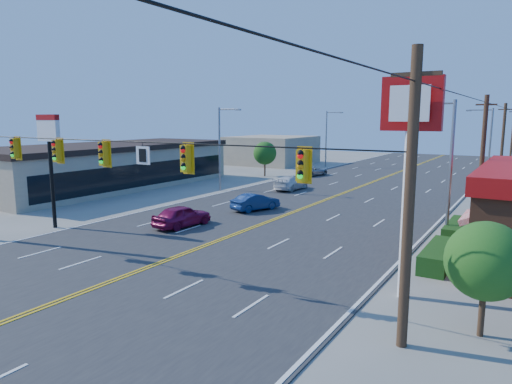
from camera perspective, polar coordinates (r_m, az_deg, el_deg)
The scene contains 21 objects.
ground at distance 21.47m, azimuth -15.66°, elevation -10.10°, with size 160.00×160.00×0.00m, color gray.
road at distance 37.47m, azimuth 7.35°, elevation -1.55°, with size 20.00×120.00×0.06m, color #2D2D30.
signal_span at distance 20.50m, azimuth -16.47°, elevation 2.99°, with size 24.32×0.34×9.00m.
kfc_pylon at distance 18.08m, azimuth 18.67°, elevation 5.79°, with size 2.20×0.36×8.50m.
strip_mall at distance 48.94m, azimuth -17.85°, elevation 3.22°, with size 10.40×26.40×4.40m.
pizza_hut_sign at distance 31.51m, azimuth -24.40°, elevation 5.13°, with size 1.90×0.30×6.85m.
streetlight_se at distance 28.03m, azimuth 22.78°, elevation 3.46°, with size 2.55×0.25×8.00m.
streetlight_ne at distance 51.83m, azimuth 27.01°, elevation 5.49°, with size 2.55×0.25×8.00m.
streetlight_sw at distance 44.07m, azimuth -4.38°, elevation 5.98°, with size 2.55×0.25×8.00m.
streetlight_nw at distance 66.85m, azimuth 8.93°, elevation 6.98°, with size 2.55×0.25×8.00m.
utility_pole_near at distance 31.85m, azimuth 26.38°, elevation 3.26°, with size 0.28×0.28×8.40m, color #47301E.
utility_pole_mid at distance 49.75m, azimuth 28.40°, elevation 4.91°, with size 0.28×0.28×8.40m, color #47301E.
utility_pole_far at distance 67.71m, azimuth 29.35°, elevation 5.68°, with size 0.28×0.28×8.40m, color #47301E.
tree_kfc_rear at distance 35.86m, azimuth 28.92°, elevation 1.59°, with size 2.94×2.94×4.41m.
tree_kfc_front at distance 16.25m, azimuth 26.81°, elevation -7.72°, with size 2.52×2.52×3.78m.
tree_west at distance 55.42m, azimuth 1.12°, elevation 4.87°, with size 2.80×2.80×4.20m.
bld_west_far at distance 71.05m, azimuth 2.00°, elevation 5.26°, with size 11.00×12.00×4.20m, color tan.
car_magenta at distance 29.80m, azimuth -9.23°, elevation -3.06°, with size 1.66×4.12×1.40m, color maroon.
car_blue at distance 34.60m, azimuth -0.06°, elevation -1.34°, with size 1.35×3.88×1.28m, color navy.
car_white at distance 44.70m, azimuth 4.36°, elevation 1.06°, with size 1.87×4.59×1.33m, color silver.
car_silver at distance 56.12m, azimuth 7.17°, elevation 2.57°, with size 1.88×4.08×1.13m, color #949499.
Camera 1 is at (15.08, -13.59, 6.96)m, focal length 32.00 mm.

